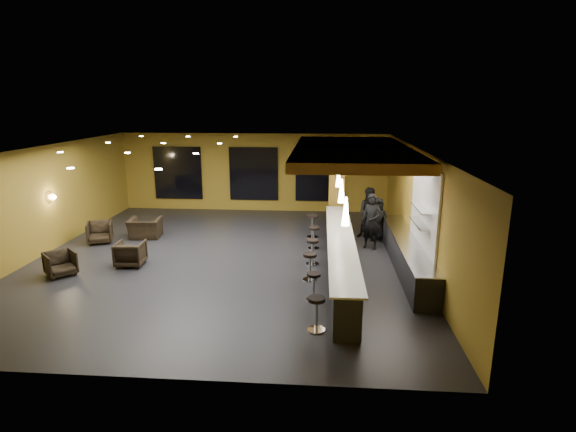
# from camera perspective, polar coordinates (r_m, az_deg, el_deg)

# --- Properties ---
(floor) EXTENTS (12.00, 13.00, 0.10)m
(floor) POSITION_cam_1_polar(r_m,az_deg,el_deg) (14.70, -7.98, -5.44)
(floor) COLOR black
(floor) RESTS_ON ground
(ceiling) EXTENTS (12.00, 13.00, 0.10)m
(ceiling) POSITION_cam_1_polar(r_m,az_deg,el_deg) (13.90, -8.50, 8.65)
(ceiling) COLOR black
(wall_back) EXTENTS (12.00, 0.10, 3.50)m
(wall_back) POSITION_cam_1_polar(r_m,az_deg,el_deg) (20.52, -4.33, 5.55)
(wall_back) COLOR olive
(wall_back) RESTS_ON floor
(wall_front) EXTENTS (12.00, 0.10, 3.50)m
(wall_front) POSITION_cam_1_polar(r_m,az_deg,el_deg) (8.22, -18.08, -9.01)
(wall_front) COLOR olive
(wall_front) RESTS_ON floor
(wall_left) EXTENTS (0.10, 13.00, 3.50)m
(wall_left) POSITION_cam_1_polar(r_m,az_deg,el_deg) (16.58, -29.12, 1.59)
(wall_left) COLOR olive
(wall_left) RESTS_ON floor
(wall_right) EXTENTS (0.10, 13.00, 3.50)m
(wall_right) POSITION_cam_1_polar(r_m,az_deg,el_deg) (14.19, 16.39, 0.95)
(wall_right) COLOR olive
(wall_right) RESTS_ON floor
(wood_soffit) EXTENTS (3.60, 8.00, 0.28)m
(wood_soffit) POSITION_cam_1_polar(r_m,az_deg,el_deg) (14.61, 8.08, 8.19)
(wood_soffit) COLOR #B07633
(wood_soffit) RESTS_ON ceiling
(window_left) EXTENTS (2.20, 0.06, 2.40)m
(window_left) POSITION_cam_1_polar(r_m,az_deg,el_deg) (21.23, -13.80, 5.33)
(window_left) COLOR black
(window_left) RESTS_ON wall_back
(window_center) EXTENTS (2.20, 0.06, 2.40)m
(window_center) POSITION_cam_1_polar(r_m,az_deg,el_deg) (20.42, -4.38, 5.36)
(window_center) COLOR black
(window_center) RESTS_ON wall_back
(window_right) EXTENTS (2.20, 0.06, 2.40)m
(window_right) POSITION_cam_1_polar(r_m,az_deg,el_deg) (20.19, 4.11, 5.26)
(window_right) COLOR black
(window_right) RESTS_ON wall_back
(tile_backsplash) EXTENTS (0.06, 3.20, 2.40)m
(tile_backsplash) POSITION_cam_1_polar(r_m,az_deg,el_deg) (13.16, 16.96, 1.00)
(tile_backsplash) COLOR white
(tile_backsplash) RESTS_ON wall_right
(bar_counter) EXTENTS (0.60, 8.00, 1.00)m
(bar_counter) POSITION_cam_1_polar(r_m,az_deg,el_deg) (13.27, 6.66, -5.10)
(bar_counter) COLOR black
(bar_counter) RESTS_ON floor
(bar_top) EXTENTS (0.78, 8.10, 0.05)m
(bar_top) POSITION_cam_1_polar(r_m,az_deg,el_deg) (13.10, 6.73, -2.94)
(bar_top) COLOR silver
(bar_top) RESTS_ON bar_counter
(prep_counter) EXTENTS (0.70, 6.00, 0.86)m
(prep_counter) POSITION_cam_1_polar(r_m,az_deg,el_deg) (14.00, 14.81, -4.75)
(prep_counter) COLOR black
(prep_counter) RESTS_ON floor
(prep_top) EXTENTS (0.72, 6.00, 0.03)m
(prep_top) POSITION_cam_1_polar(r_m,az_deg,el_deg) (13.86, 14.93, -2.98)
(prep_top) COLOR silver
(prep_top) RESTS_ON prep_counter
(wall_shelf_lower) EXTENTS (0.30, 1.50, 0.03)m
(wall_shelf_lower) POSITION_cam_1_polar(r_m,az_deg,el_deg) (13.04, 16.41, -0.90)
(wall_shelf_lower) COLOR silver
(wall_shelf_lower) RESTS_ON wall_right
(wall_shelf_upper) EXTENTS (0.30, 1.50, 0.03)m
(wall_shelf_upper) POSITION_cam_1_polar(r_m,az_deg,el_deg) (12.93, 16.55, 1.02)
(wall_shelf_upper) COLOR silver
(wall_shelf_upper) RESTS_ON wall_right
(column) EXTENTS (0.60, 0.60, 3.50)m
(column) POSITION_cam_1_polar(r_m,az_deg,el_deg) (17.40, 6.21, 3.89)
(column) COLOR olive
(column) RESTS_ON floor
(wall_sconce) EXTENTS (0.22, 0.22, 0.22)m
(wall_sconce) POSITION_cam_1_polar(r_m,az_deg,el_deg) (16.89, -27.75, 2.14)
(wall_sconce) COLOR #FFE5B2
(wall_sconce) RESTS_ON wall_left
(pendant_0) EXTENTS (0.20, 0.20, 0.70)m
(pendant_0) POSITION_cam_1_polar(r_m,az_deg,el_deg) (10.82, 7.35, 0.59)
(pendant_0) COLOR white
(pendant_0) RESTS_ON wood_soffit
(pendant_1) EXTENTS (0.20, 0.20, 0.70)m
(pendant_1) POSITION_cam_1_polar(r_m,az_deg,el_deg) (13.26, 6.81, 3.18)
(pendant_1) COLOR white
(pendant_1) RESTS_ON wood_soffit
(pendant_2) EXTENTS (0.20, 0.20, 0.70)m
(pendant_2) POSITION_cam_1_polar(r_m,az_deg,el_deg) (15.72, 6.44, 4.96)
(pendant_2) COLOR white
(pendant_2) RESTS_ON wood_soffit
(staff_a) EXTENTS (0.81, 0.68, 1.90)m
(staff_a) POSITION_cam_1_polar(r_m,az_deg,el_deg) (15.43, 10.55, -0.70)
(staff_a) COLOR black
(staff_a) RESTS_ON floor
(staff_b) EXTENTS (0.98, 0.81, 1.88)m
(staff_b) POSITION_cam_1_polar(r_m,az_deg,el_deg) (16.62, 10.39, 0.37)
(staff_b) COLOR black
(staff_b) RESTS_ON floor
(staff_c) EXTENTS (0.83, 0.60, 1.57)m
(staff_c) POSITION_cam_1_polar(r_m,az_deg,el_deg) (16.40, 11.33, -0.42)
(staff_c) COLOR black
(staff_c) RESTS_ON floor
(armchair_a) EXTENTS (1.09, 1.09, 0.71)m
(armchair_a) POSITION_cam_1_polar(r_m,az_deg,el_deg) (14.59, -26.93, -5.40)
(armchair_a) COLOR black
(armchair_a) RESTS_ON floor
(armchair_b) EXTENTS (0.86, 0.88, 0.75)m
(armchair_b) POSITION_cam_1_polar(r_m,az_deg,el_deg) (14.60, -19.37, -4.53)
(armchair_b) COLOR black
(armchair_b) RESTS_ON floor
(armchair_c) EXTENTS (1.08, 1.09, 0.77)m
(armchair_c) POSITION_cam_1_polar(r_m,az_deg,el_deg) (17.27, -22.78, -1.92)
(armchair_c) COLOR black
(armchair_c) RESTS_ON floor
(armchair_d) EXTENTS (1.21, 1.08, 0.73)m
(armchair_d) POSITION_cam_1_polar(r_m,az_deg,el_deg) (17.34, -17.67, -1.47)
(armchair_d) COLOR black
(armchair_d) RESTS_ON floor
(bar_stool_0) EXTENTS (0.40, 0.40, 0.79)m
(bar_stool_0) POSITION_cam_1_polar(r_m,az_deg,el_deg) (10.02, 3.64, -11.76)
(bar_stool_0) COLOR silver
(bar_stool_0) RESTS_ON floor
(bar_stool_1) EXTENTS (0.37, 0.37, 0.73)m
(bar_stool_1) POSITION_cam_1_polar(r_m,az_deg,el_deg) (11.44, 3.26, -8.48)
(bar_stool_1) COLOR silver
(bar_stool_1) RESTS_ON floor
(bar_stool_2) EXTENTS (0.40, 0.40, 0.79)m
(bar_stool_2) POSITION_cam_1_polar(r_m,az_deg,el_deg) (12.64, 2.79, -6.00)
(bar_stool_2) COLOR silver
(bar_stool_2) RESTS_ON floor
(bar_stool_3) EXTENTS (0.41, 0.41, 0.80)m
(bar_stool_3) POSITION_cam_1_polar(r_m,az_deg,el_deg) (13.82, 3.14, -4.16)
(bar_stool_3) COLOR silver
(bar_stool_3) RESTS_ON floor
(bar_stool_4) EXTENTS (0.39, 0.39, 0.77)m
(bar_stool_4) POSITION_cam_1_polar(r_m,az_deg,el_deg) (15.28, 3.30, -2.41)
(bar_stool_4) COLOR silver
(bar_stool_4) RESTS_ON floor
(bar_stool_5) EXTENTS (0.44, 0.44, 0.86)m
(bar_stool_5) POSITION_cam_1_polar(r_m,az_deg,el_deg) (16.51, 3.13, -0.90)
(bar_stool_5) COLOR silver
(bar_stool_5) RESTS_ON floor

